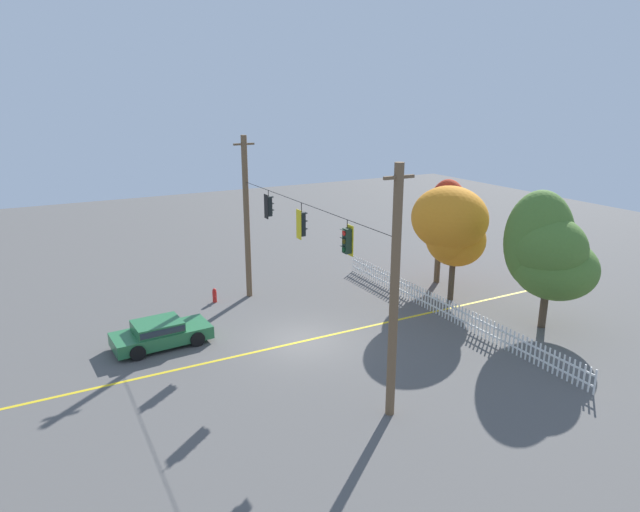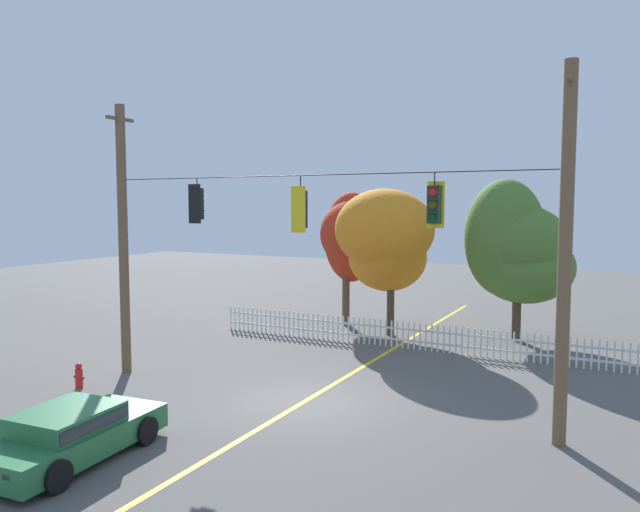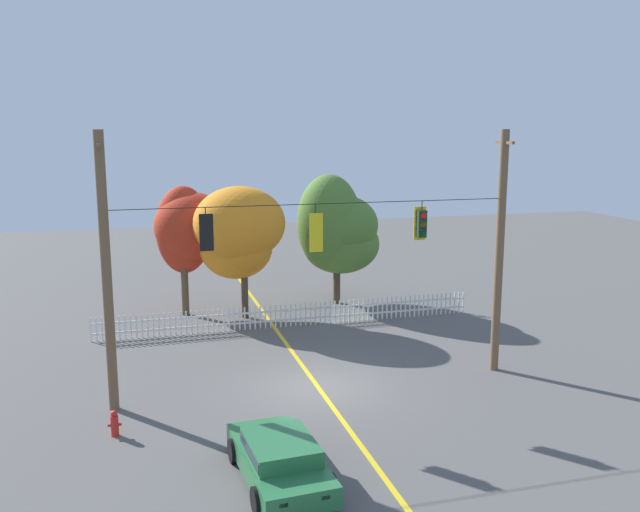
% 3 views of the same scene
% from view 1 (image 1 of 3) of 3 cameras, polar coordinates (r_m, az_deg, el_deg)
% --- Properties ---
extents(ground, '(80.00, 80.00, 0.00)m').
position_cam_1_polar(ground, '(24.87, -1.68, -8.72)').
color(ground, '#565451').
extents(lane_centerline_stripe, '(0.16, 36.00, 0.01)m').
position_cam_1_polar(lane_centerline_stripe, '(24.87, -1.68, -8.71)').
color(lane_centerline_stripe, gold).
rests_on(lane_centerline_stripe, ground).
extents(signal_support_span, '(13.45, 1.10, 8.54)m').
position_cam_1_polar(signal_support_span, '(23.38, -1.77, 0.96)').
color(signal_support_span, brown).
rests_on(signal_support_span, ground).
extents(traffic_signal_northbound_primary, '(0.43, 0.38, 1.33)m').
position_cam_1_polar(traffic_signal_northbound_primary, '(26.30, -5.30, 5.10)').
color(traffic_signal_northbound_primary, black).
extents(traffic_signal_southbound_primary, '(0.43, 0.38, 1.53)m').
position_cam_1_polar(traffic_signal_southbound_primary, '(23.23, -1.92, 3.30)').
color(traffic_signal_southbound_primary, black).
extents(traffic_signal_westbound_side, '(0.43, 0.38, 1.35)m').
position_cam_1_polar(traffic_signal_westbound_side, '(20.06, 2.81, 1.58)').
color(traffic_signal_westbound_side, black).
extents(white_picket_fence, '(16.74, 0.06, 1.01)m').
position_cam_1_polar(white_picket_fence, '(27.87, 12.49, -5.15)').
color(white_picket_fence, white).
rests_on(white_picket_fence, ground).
extents(autumn_maple_near_fence, '(3.48, 3.21, 5.98)m').
position_cam_1_polar(autumn_maple_near_fence, '(32.00, 13.08, 4.16)').
color(autumn_maple_near_fence, brown).
rests_on(autumn_maple_near_fence, ground).
extents(autumn_maple_mid, '(4.12, 3.92, 6.06)m').
position_cam_1_polar(autumn_maple_mid, '(29.40, 13.29, 2.96)').
color(autumn_maple_mid, '#473828').
rests_on(autumn_maple_mid, ground).
extents(autumn_oak_far_east, '(4.20, 3.80, 6.42)m').
position_cam_1_polar(autumn_oak_far_east, '(27.08, 22.25, 0.37)').
color(autumn_oak_far_east, '#473828').
rests_on(autumn_oak_far_east, ground).
extents(parked_car, '(2.17, 4.22, 1.15)m').
position_cam_1_polar(parked_car, '(25.18, -16.05, -7.56)').
color(parked_car, '#286B3D').
rests_on(parked_car, ground).
extents(fire_hydrant, '(0.38, 0.22, 0.76)m').
position_cam_1_polar(fire_hydrant, '(29.68, -10.76, -3.99)').
color(fire_hydrant, red).
rests_on(fire_hydrant, ground).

